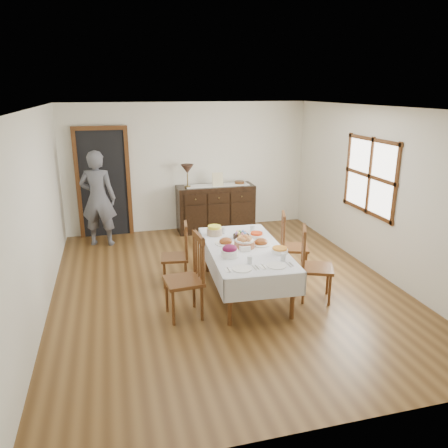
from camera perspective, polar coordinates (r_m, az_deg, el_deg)
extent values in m
plane|color=brown|center=(6.64, 0.22, -8.11)|extent=(6.00, 6.00, 0.00)
cube|color=white|center=(6.00, 0.25, 14.93)|extent=(5.00, 6.00, 0.02)
cube|color=white|center=(9.06, -4.69, 7.39)|extent=(5.00, 0.02, 2.60)
cube|color=white|center=(3.55, 12.96, -8.99)|extent=(5.00, 0.02, 2.60)
cube|color=white|center=(6.07, -23.21, 1.11)|extent=(0.02, 6.00, 2.60)
cube|color=white|center=(7.23, 19.79, 3.91)|extent=(0.02, 6.00, 2.60)
cube|color=white|center=(7.43, 18.59, 5.94)|extent=(0.02, 1.30, 1.10)
cube|color=#563016|center=(7.42, 18.50, 5.94)|extent=(0.03, 1.46, 1.26)
cube|color=black|center=(8.94, -15.43, 5.06)|extent=(0.90, 0.06, 2.10)
cube|color=#563016|center=(8.92, -15.43, 5.03)|extent=(1.04, 0.08, 2.18)
cube|color=silver|center=(6.19, 2.78, -3.19)|extent=(1.11, 2.05, 0.04)
cylinder|color=#563016|center=(5.48, 0.75, -10.13)|extent=(0.06, 0.06, 0.64)
cylinder|color=#563016|center=(5.69, 8.94, -9.26)|extent=(0.06, 0.06, 0.64)
cylinder|color=#563016|center=(7.03, -2.23, -3.77)|extent=(0.06, 0.06, 0.64)
cylinder|color=#563016|center=(7.20, 4.22, -3.30)|extent=(0.06, 0.06, 0.64)
cube|color=silver|center=(6.14, -1.87, -4.72)|extent=(0.13, 2.04, 0.31)
cube|color=silver|center=(6.38, 7.22, -4.00)|extent=(0.13, 2.04, 0.31)
cube|color=silver|center=(5.35, 5.43, -8.26)|extent=(1.04, 0.08, 0.31)
cube|color=silver|center=(7.16, 0.79, -1.45)|extent=(1.04, 0.08, 0.31)
cube|color=#563016|center=(5.64, -5.31, -7.44)|extent=(0.50, 0.50, 0.04)
cylinder|color=#563016|center=(5.88, -7.48, -9.22)|extent=(0.04, 0.04, 0.47)
cylinder|color=#563016|center=(5.55, -6.64, -10.86)|extent=(0.04, 0.04, 0.47)
cylinder|color=#563016|center=(5.96, -3.94, -8.74)|extent=(0.04, 0.04, 0.47)
cylinder|color=#563016|center=(5.64, -2.89, -10.31)|extent=(0.04, 0.04, 0.47)
cylinder|color=#563016|center=(5.75, -3.88, -3.61)|extent=(0.04, 0.04, 0.61)
cylinder|color=#563016|center=(5.39, -2.72, -5.02)|extent=(0.04, 0.04, 0.61)
cube|color=#563016|center=(5.48, -3.37, -1.73)|extent=(0.08, 0.44, 0.09)
cylinder|color=#563016|center=(5.67, -3.60, -4.15)|extent=(0.02, 0.02, 0.50)
cylinder|color=#563016|center=(5.58, -3.32, -4.50)|extent=(0.02, 0.02, 0.50)
cylinder|color=#563016|center=(5.49, -3.02, -4.86)|extent=(0.02, 0.02, 0.50)
cube|color=#563016|center=(6.60, -6.47, -4.37)|extent=(0.45, 0.45, 0.04)
cylinder|color=#563016|center=(6.83, -7.78, -5.66)|extent=(0.03, 0.03, 0.40)
cylinder|color=#563016|center=(6.54, -7.80, -6.75)|extent=(0.03, 0.03, 0.40)
cylinder|color=#563016|center=(6.83, -5.08, -5.56)|extent=(0.03, 0.03, 0.40)
cylinder|color=#563016|center=(6.54, -4.98, -6.64)|extent=(0.03, 0.03, 0.40)
cylinder|color=#563016|center=(6.67, -5.03, -1.67)|extent=(0.04, 0.04, 0.53)
cylinder|color=#563016|center=(6.35, -4.92, -2.66)|extent=(0.04, 0.04, 0.53)
cube|color=#563016|center=(6.44, -5.03, -0.25)|extent=(0.09, 0.38, 0.08)
cylinder|color=#563016|center=(6.59, -5.00, -2.06)|extent=(0.02, 0.02, 0.43)
cylinder|color=#563016|center=(6.51, -4.97, -2.31)|extent=(0.02, 0.02, 0.43)
cylinder|color=#563016|center=(6.43, -4.94, -2.56)|extent=(0.02, 0.02, 0.43)
cube|color=#563016|center=(6.21, 12.03, -5.67)|extent=(0.57, 0.57, 0.04)
cylinder|color=#563016|center=(6.16, 13.63, -8.44)|extent=(0.04, 0.04, 0.45)
cylinder|color=#563016|center=(6.48, 13.37, -7.10)|extent=(0.04, 0.04, 0.45)
cylinder|color=#563016|center=(6.13, 10.32, -8.34)|extent=(0.04, 0.04, 0.45)
cylinder|color=#563016|center=(6.45, 10.23, -7.00)|extent=(0.04, 0.04, 0.45)
cylinder|color=#563016|center=(5.91, 10.40, -3.70)|extent=(0.04, 0.04, 0.58)
cylinder|color=#563016|center=(6.26, 10.30, -2.49)|extent=(0.04, 0.04, 0.58)
cube|color=#563016|center=(6.01, 10.47, -0.86)|extent=(0.20, 0.40, 0.08)
cylinder|color=#563016|center=(6.01, 10.36, -3.57)|extent=(0.02, 0.02, 0.48)
cylinder|color=#563016|center=(6.10, 10.34, -3.26)|extent=(0.02, 0.02, 0.48)
cylinder|color=#563016|center=(6.18, 10.31, -2.96)|extent=(0.02, 0.02, 0.48)
cube|color=#563016|center=(6.96, 9.20, -3.09)|extent=(0.53, 0.53, 0.04)
cylinder|color=#563016|center=(6.91, 10.64, -5.42)|extent=(0.04, 0.04, 0.43)
cylinder|color=#563016|center=(7.22, 10.33, -4.38)|extent=(0.04, 0.04, 0.43)
cylinder|color=#563016|center=(6.88, 7.82, -5.39)|extent=(0.04, 0.04, 0.43)
cylinder|color=#563016|center=(7.19, 7.64, -4.36)|extent=(0.04, 0.04, 0.43)
cylinder|color=#563016|center=(6.69, 7.84, -1.36)|extent=(0.04, 0.04, 0.56)
cylinder|color=#563016|center=(7.03, 7.63, -0.43)|extent=(0.04, 0.04, 0.56)
cube|color=#563016|center=(6.79, 7.81, 1.04)|extent=(0.16, 0.39, 0.08)
cylinder|color=#563016|center=(6.78, 7.78, -1.28)|extent=(0.02, 0.02, 0.46)
cylinder|color=#563016|center=(6.86, 7.73, -1.04)|extent=(0.02, 0.02, 0.46)
cylinder|color=#563016|center=(6.95, 7.68, -0.81)|extent=(0.02, 0.02, 0.46)
cube|color=black|center=(9.07, -1.11, 2.11)|extent=(1.58, 0.53, 0.95)
cube|color=black|center=(8.65, -3.75, 3.27)|extent=(0.44, 0.02, 0.19)
sphere|color=brown|center=(8.63, -3.73, 3.24)|extent=(0.03, 0.03, 0.03)
cube|color=black|center=(8.75, -0.70, 3.46)|extent=(0.44, 0.02, 0.19)
sphere|color=brown|center=(8.73, -0.67, 3.43)|extent=(0.03, 0.03, 0.03)
cube|color=black|center=(8.87, 2.28, 3.65)|extent=(0.44, 0.02, 0.19)
sphere|color=brown|center=(8.85, 2.32, 3.62)|extent=(0.03, 0.03, 0.03)
imported|color=#595B64|center=(8.41, -16.16, 3.61)|extent=(0.68, 0.52, 1.92)
cylinder|color=#94593C|center=(6.16, 2.68, -2.65)|extent=(0.29, 0.29, 0.09)
cylinder|color=white|center=(6.14, 2.68, -2.16)|extent=(0.26, 0.26, 0.02)
sphere|color=#D1874A|center=(6.15, 3.33, -1.84)|extent=(0.08, 0.08, 0.08)
sphere|color=#D1874A|center=(6.20, 2.84, -1.69)|extent=(0.08, 0.08, 0.08)
sphere|color=#D1874A|center=(6.18, 2.19, -1.74)|extent=(0.08, 0.08, 0.08)
sphere|color=#D1874A|center=(6.11, 2.04, -1.96)|extent=(0.08, 0.08, 0.08)
sphere|color=#D1874A|center=(6.06, 2.54, -2.12)|extent=(0.08, 0.08, 0.08)
sphere|color=#D1874A|center=(6.08, 3.19, -2.06)|extent=(0.08, 0.08, 0.08)
cylinder|color=black|center=(6.54, 2.24, -1.62)|extent=(0.24, 0.24, 0.06)
ellipsoid|color=pink|center=(6.54, 2.80, -1.13)|extent=(0.05, 0.05, 0.06)
ellipsoid|color=#6DA1EF|center=(6.58, 2.52, -1.02)|extent=(0.05, 0.05, 0.06)
ellipsoid|color=#9AE27B|center=(6.58, 2.08, -1.00)|extent=(0.05, 0.05, 0.06)
ellipsoid|color=#FFB84E|center=(6.55, 1.74, -1.09)|extent=(0.05, 0.05, 0.06)
ellipsoid|color=#BE82CE|center=(6.50, 1.69, -1.22)|extent=(0.05, 0.05, 0.06)
ellipsoid|color=#D9C454|center=(6.47, 1.97, -1.34)|extent=(0.05, 0.05, 0.06)
ellipsoid|color=pink|center=(6.46, 2.41, -1.36)|extent=(0.05, 0.05, 0.06)
ellipsoid|color=#6DA1EF|center=(6.49, 2.76, -1.27)|extent=(0.05, 0.05, 0.06)
cylinder|color=white|center=(6.30, 0.22, -2.55)|extent=(0.31, 0.31, 0.02)
ellipsoid|color=brown|center=(6.29, 0.22, -2.29)|extent=(0.19, 0.16, 0.11)
cylinder|color=white|center=(6.29, 4.85, -2.64)|extent=(0.28, 0.28, 0.02)
ellipsoid|color=brown|center=(6.27, 4.86, -2.38)|extent=(0.19, 0.16, 0.11)
cylinder|color=white|center=(5.82, 0.75, -3.84)|extent=(0.23, 0.23, 0.09)
ellipsoid|color=maroon|center=(5.80, 0.75, -3.23)|extent=(0.20, 0.17, 0.11)
cylinder|color=white|center=(6.57, 4.27, -1.56)|extent=(0.22, 0.22, 0.05)
cylinder|color=#EF3F14|center=(6.56, 4.28, -1.22)|extent=(0.18, 0.18, 0.03)
cylinder|color=tan|center=(6.67, -1.25, -0.99)|extent=(0.24, 0.24, 0.11)
cylinder|color=yellow|center=(6.65, -1.25, -0.39)|extent=(0.20, 0.20, 0.04)
cylinder|color=white|center=(6.00, 7.28, -3.53)|extent=(0.22, 0.22, 0.06)
cylinder|color=orange|center=(5.98, 7.30, -3.17)|extent=(0.20, 0.20, 0.02)
cube|color=white|center=(6.03, 2.74, -3.21)|extent=(0.14, 0.10, 0.07)
cylinder|color=white|center=(5.44, 2.35, -5.86)|extent=(0.25, 0.25, 0.01)
cube|color=white|center=(5.40, 0.61, -6.08)|extent=(0.09, 0.12, 0.01)
cube|color=silver|center=(5.40, 0.62, -6.02)|extent=(0.02, 0.16, 0.01)
cube|color=silver|center=(5.49, 3.96, -5.72)|extent=(0.02, 0.18, 0.01)
cube|color=silver|center=(5.50, 4.35, -5.67)|extent=(0.03, 0.14, 0.01)
cylinder|color=silver|center=(5.60, 3.38, -4.71)|extent=(0.07, 0.07, 0.10)
cylinder|color=white|center=(5.57, 6.86, -5.41)|extent=(0.25, 0.25, 0.01)
cube|color=white|center=(5.51, 5.20, -5.63)|extent=(0.09, 0.12, 0.01)
cube|color=silver|center=(5.51, 5.21, -5.58)|extent=(0.02, 0.16, 0.01)
cube|color=silver|center=(5.63, 8.38, -5.26)|extent=(0.02, 0.18, 0.01)
cube|color=silver|center=(5.64, 8.76, -5.22)|extent=(0.03, 0.14, 0.01)
cylinder|color=silver|center=(5.73, 7.73, -4.29)|extent=(0.07, 0.07, 0.10)
cylinder|color=silver|center=(6.74, -0.08, -0.79)|extent=(0.07, 0.07, 0.10)
cylinder|color=silver|center=(6.83, 3.74, -0.59)|extent=(0.07, 0.07, 0.10)
cube|color=white|center=(8.98, -0.92, 5.11)|extent=(1.30, 0.35, 0.01)
cylinder|color=brown|center=(8.84, -4.77, 4.91)|extent=(0.12, 0.12, 0.03)
cylinder|color=brown|center=(8.81, -4.79, 5.80)|extent=(0.02, 0.02, 0.25)
cone|color=#3C271D|center=(8.77, -4.82, 7.18)|extent=(0.26, 0.26, 0.18)
cube|color=beige|center=(8.87, -0.83, 5.84)|extent=(0.22, 0.08, 0.28)
cylinder|color=#563016|center=(9.12, 2.04, 5.44)|extent=(0.20, 0.20, 0.06)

